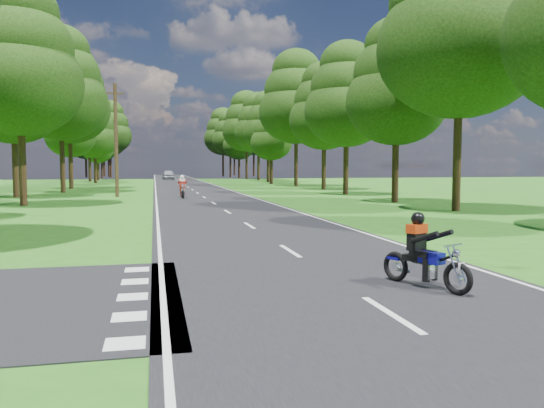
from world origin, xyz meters
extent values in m
plane|color=#255B14|center=(0.00, 0.00, 0.00)|extent=(160.00, 160.00, 0.00)
cube|color=black|center=(0.00, 50.00, 0.01)|extent=(7.00, 140.00, 0.02)
cube|color=silver|center=(0.00, -4.00, 0.02)|extent=(0.12, 2.00, 0.01)
cube|color=silver|center=(0.00, 2.00, 0.02)|extent=(0.12, 2.00, 0.01)
cube|color=silver|center=(0.00, 8.00, 0.02)|extent=(0.12, 2.00, 0.01)
cube|color=silver|center=(0.00, 14.00, 0.02)|extent=(0.12, 2.00, 0.01)
cube|color=silver|center=(0.00, 20.00, 0.02)|extent=(0.12, 2.00, 0.01)
cube|color=silver|center=(0.00, 26.00, 0.02)|extent=(0.12, 2.00, 0.01)
cube|color=silver|center=(0.00, 32.00, 0.02)|extent=(0.12, 2.00, 0.01)
cube|color=silver|center=(0.00, 38.00, 0.02)|extent=(0.12, 2.00, 0.01)
cube|color=silver|center=(0.00, 44.00, 0.02)|extent=(0.12, 2.00, 0.01)
cube|color=silver|center=(0.00, 50.00, 0.02)|extent=(0.12, 2.00, 0.01)
cube|color=silver|center=(0.00, 56.00, 0.02)|extent=(0.12, 2.00, 0.01)
cube|color=silver|center=(0.00, 62.00, 0.02)|extent=(0.12, 2.00, 0.01)
cube|color=silver|center=(0.00, 68.00, 0.02)|extent=(0.12, 2.00, 0.01)
cube|color=silver|center=(0.00, 74.00, 0.02)|extent=(0.12, 2.00, 0.01)
cube|color=silver|center=(0.00, 80.00, 0.02)|extent=(0.12, 2.00, 0.01)
cube|color=silver|center=(0.00, 86.00, 0.02)|extent=(0.12, 2.00, 0.01)
cube|color=silver|center=(0.00, 92.00, 0.02)|extent=(0.12, 2.00, 0.01)
cube|color=silver|center=(0.00, 98.00, 0.02)|extent=(0.12, 2.00, 0.01)
cube|color=silver|center=(0.00, 104.00, 0.02)|extent=(0.12, 2.00, 0.01)
cube|color=silver|center=(0.00, 110.00, 0.02)|extent=(0.12, 2.00, 0.01)
cube|color=silver|center=(0.00, 116.00, 0.02)|extent=(0.12, 2.00, 0.01)
cube|color=silver|center=(-3.30, 50.00, 0.02)|extent=(0.10, 140.00, 0.01)
cube|color=silver|center=(3.30, 50.00, 0.02)|extent=(0.10, 140.00, 0.01)
cube|color=silver|center=(-3.80, -4.50, 0.02)|extent=(0.50, 0.50, 0.01)
cube|color=silver|center=(-3.80, -3.30, 0.02)|extent=(0.50, 0.50, 0.01)
cube|color=silver|center=(-3.80, -2.10, 0.02)|extent=(0.50, 0.50, 0.01)
cube|color=silver|center=(-3.80, -0.90, 0.02)|extent=(0.50, 0.50, 0.01)
cube|color=silver|center=(-3.80, 0.30, 0.02)|extent=(0.50, 0.50, 0.01)
cylinder|color=black|center=(-10.57, 20.76, 1.96)|extent=(0.40, 0.40, 3.91)
ellipsoid|color=black|center=(-10.57, 20.76, 6.78)|extent=(6.85, 6.85, 5.82)
ellipsoid|color=black|center=(-10.57, 20.76, 8.68)|extent=(5.87, 5.87, 4.99)
ellipsoid|color=black|center=(-10.57, 20.76, 10.59)|extent=(4.40, 4.40, 3.74)
cylinder|color=black|center=(-12.94, 29.18, 1.90)|extent=(0.40, 0.40, 3.79)
ellipsoid|color=black|center=(-12.94, 29.18, 6.57)|extent=(6.64, 6.64, 5.64)
ellipsoid|color=black|center=(-12.94, 29.18, 8.41)|extent=(5.69, 5.69, 4.84)
ellipsoid|color=black|center=(-12.94, 29.18, 10.26)|extent=(4.27, 4.27, 3.63)
cylinder|color=black|center=(-10.82, 35.60, 2.16)|extent=(0.40, 0.40, 4.32)
ellipsoid|color=black|center=(-10.82, 35.60, 7.47)|extent=(7.56, 7.56, 6.42)
ellipsoid|color=black|center=(-10.82, 35.60, 9.58)|extent=(6.48, 6.48, 5.51)
ellipsoid|color=black|center=(-10.82, 35.60, 11.68)|extent=(4.86, 4.86, 4.13)
cylinder|color=black|center=(-11.26, 43.10, 2.20)|extent=(0.40, 0.40, 4.40)
ellipsoid|color=black|center=(-11.26, 43.10, 7.62)|extent=(7.71, 7.71, 6.55)
ellipsoid|color=black|center=(-11.26, 43.10, 9.77)|extent=(6.60, 6.60, 5.61)
ellipsoid|color=black|center=(-11.26, 43.10, 11.92)|extent=(4.95, 4.95, 4.21)
cylinder|color=black|center=(-12.61, 52.78, 1.60)|extent=(0.40, 0.40, 3.20)
ellipsoid|color=black|center=(-12.61, 52.78, 5.54)|extent=(5.60, 5.60, 4.76)
ellipsoid|color=black|center=(-12.61, 52.78, 7.10)|extent=(4.80, 4.80, 4.08)
ellipsoid|color=black|center=(-12.61, 52.78, 8.66)|extent=(3.60, 3.60, 3.06)
cylinder|color=black|center=(-10.75, 60.15, 1.61)|extent=(0.40, 0.40, 3.22)
ellipsoid|color=black|center=(-10.75, 60.15, 5.58)|extent=(5.64, 5.64, 4.79)
ellipsoid|color=black|center=(-10.75, 60.15, 7.15)|extent=(4.83, 4.83, 4.11)
ellipsoid|color=black|center=(-10.75, 60.15, 8.72)|extent=(3.62, 3.62, 3.08)
cylinder|color=black|center=(-12.29, 67.91, 1.80)|extent=(0.40, 0.40, 3.61)
ellipsoid|color=black|center=(-12.29, 67.91, 6.25)|extent=(6.31, 6.31, 5.37)
ellipsoid|color=black|center=(-12.29, 67.91, 8.01)|extent=(5.41, 5.41, 4.60)
ellipsoid|color=black|center=(-12.29, 67.91, 9.76)|extent=(4.06, 4.06, 3.45)
cylinder|color=black|center=(-11.94, 75.74, 1.33)|extent=(0.40, 0.40, 2.67)
ellipsoid|color=black|center=(-11.94, 75.74, 4.62)|extent=(4.67, 4.67, 3.97)
ellipsoid|color=black|center=(-11.94, 75.74, 5.92)|extent=(4.00, 4.00, 3.40)
ellipsoid|color=black|center=(-11.94, 75.74, 7.22)|extent=(3.00, 3.00, 2.55)
cylinder|color=black|center=(-12.18, 84.90, 1.54)|extent=(0.40, 0.40, 3.09)
ellipsoid|color=black|center=(-12.18, 84.90, 5.34)|extent=(5.40, 5.40, 4.59)
ellipsoid|color=black|center=(-12.18, 84.90, 6.85)|extent=(4.63, 4.63, 3.93)
ellipsoid|color=black|center=(-12.18, 84.90, 8.35)|extent=(3.47, 3.47, 2.95)
cylinder|color=black|center=(-11.23, 91.41, 2.24)|extent=(0.40, 0.40, 4.48)
ellipsoid|color=black|center=(-11.23, 91.41, 7.75)|extent=(7.84, 7.84, 6.66)
ellipsoid|color=black|center=(-11.23, 91.41, 9.94)|extent=(6.72, 6.72, 5.71)
ellipsoid|color=black|center=(-11.23, 91.41, 12.12)|extent=(5.04, 5.04, 4.28)
cylinder|color=black|center=(-12.28, 100.39, 2.05)|extent=(0.40, 0.40, 4.09)
ellipsoid|color=black|center=(-12.28, 100.39, 7.09)|extent=(7.16, 7.16, 6.09)
ellipsoid|color=black|center=(-12.28, 100.39, 9.08)|extent=(6.14, 6.14, 5.22)
ellipsoid|color=black|center=(-12.28, 100.39, 11.08)|extent=(4.61, 4.61, 3.92)
cylinder|color=black|center=(11.06, 12.20, 2.28)|extent=(0.40, 0.40, 4.56)
ellipsoid|color=black|center=(11.06, 12.20, 7.89)|extent=(7.98, 7.98, 6.78)
ellipsoid|color=black|center=(11.06, 12.20, 10.12)|extent=(6.84, 6.84, 5.81)
cylinder|color=black|center=(10.92, 18.69, 1.75)|extent=(0.40, 0.40, 3.49)
ellipsoid|color=black|center=(10.92, 18.69, 6.05)|extent=(6.12, 6.12, 5.20)
ellipsoid|color=black|center=(10.92, 18.69, 7.75)|extent=(5.24, 5.24, 4.46)
ellipsoid|color=black|center=(10.92, 18.69, 9.46)|extent=(3.93, 3.93, 3.34)
cylinder|color=black|center=(11.06, 27.58, 1.85)|extent=(0.40, 0.40, 3.69)
ellipsoid|color=black|center=(11.06, 27.58, 6.39)|extent=(6.46, 6.46, 5.49)
ellipsoid|color=black|center=(11.06, 27.58, 8.19)|extent=(5.54, 5.54, 4.71)
ellipsoid|color=black|center=(11.06, 27.58, 9.99)|extent=(4.15, 4.15, 3.53)
cylinder|color=black|center=(12.17, 36.42, 1.87)|extent=(0.40, 0.40, 3.74)
ellipsoid|color=black|center=(12.17, 36.42, 6.48)|extent=(6.55, 6.55, 5.57)
ellipsoid|color=black|center=(12.17, 36.42, 8.31)|extent=(5.62, 5.62, 4.77)
ellipsoid|color=black|center=(12.17, 36.42, 10.13)|extent=(4.21, 4.21, 3.58)
cylinder|color=black|center=(11.72, 44.72, 2.32)|extent=(0.40, 0.40, 4.64)
ellipsoid|color=black|center=(11.72, 44.72, 8.04)|extent=(8.12, 8.12, 6.91)
ellipsoid|color=black|center=(11.72, 44.72, 10.30)|extent=(6.96, 6.96, 5.92)
ellipsoid|color=black|center=(11.72, 44.72, 12.56)|extent=(5.22, 5.22, 4.44)
cylinder|color=black|center=(10.55, 51.92, 1.45)|extent=(0.40, 0.40, 2.91)
ellipsoid|color=black|center=(10.55, 51.92, 5.03)|extent=(5.09, 5.09, 4.33)
ellipsoid|color=black|center=(10.55, 51.92, 6.45)|extent=(4.36, 4.36, 3.71)
ellipsoid|color=black|center=(10.55, 51.92, 7.87)|extent=(3.27, 3.27, 2.78)
cylinder|color=black|center=(11.77, 59.40, 1.94)|extent=(0.40, 0.40, 3.88)
ellipsoid|color=black|center=(11.77, 59.40, 6.71)|extent=(6.78, 6.78, 5.77)
ellipsoid|color=black|center=(11.77, 59.40, 8.60)|extent=(5.81, 5.81, 4.94)
ellipsoid|color=black|center=(11.77, 59.40, 10.49)|extent=(4.36, 4.36, 3.71)
cylinder|color=black|center=(12.10, 67.87, 2.09)|extent=(0.40, 0.40, 4.18)
ellipsoid|color=black|center=(12.10, 67.87, 7.23)|extent=(7.31, 7.31, 6.21)
ellipsoid|color=black|center=(12.10, 67.87, 9.27)|extent=(6.27, 6.27, 5.33)
ellipsoid|color=black|center=(12.10, 67.87, 11.31)|extent=(4.70, 4.70, 4.00)
cylinder|color=black|center=(11.80, 76.83, 2.32)|extent=(0.40, 0.40, 4.63)
ellipsoid|color=black|center=(11.80, 76.83, 8.02)|extent=(8.11, 8.11, 6.89)
ellipsoid|color=black|center=(11.80, 76.83, 10.28)|extent=(6.95, 6.95, 5.91)
ellipsoid|color=black|center=(11.80, 76.83, 12.54)|extent=(5.21, 5.21, 4.43)
cylinder|color=black|center=(11.69, 84.12, 1.68)|extent=(0.40, 0.40, 3.36)
ellipsoid|color=black|center=(11.69, 84.12, 5.82)|extent=(5.88, 5.88, 5.00)
ellipsoid|color=black|center=(11.69, 84.12, 7.46)|extent=(5.04, 5.04, 4.29)
ellipsoid|color=black|center=(11.69, 84.12, 9.10)|extent=(3.78, 3.78, 3.21)
cylinder|color=black|center=(11.14, 91.34, 2.04)|extent=(0.40, 0.40, 4.09)
ellipsoid|color=black|center=(11.14, 91.34, 7.07)|extent=(7.15, 7.15, 6.08)
ellipsoid|color=black|center=(11.14, 91.34, 9.07)|extent=(6.13, 6.13, 5.21)
ellipsoid|color=black|center=(11.14, 91.34, 11.06)|extent=(4.60, 4.60, 3.91)
cylinder|color=black|center=(10.68, 99.10, 2.24)|extent=(0.40, 0.40, 4.48)
ellipsoid|color=black|center=(10.68, 99.10, 7.76)|extent=(7.84, 7.84, 6.66)
ellipsoid|color=black|center=(10.68, 99.10, 9.94)|extent=(6.72, 6.72, 5.71)
ellipsoid|color=black|center=(10.68, 99.10, 12.13)|extent=(5.04, 5.04, 4.28)
cylinder|color=black|center=(-14.00, 110.00, 1.92)|extent=(0.40, 0.40, 3.84)
ellipsoid|color=black|center=(-14.00, 110.00, 6.65)|extent=(6.72, 6.72, 5.71)
ellipsoid|color=black|center=(-14.00, 110.00, 8.52)|extent=(5.76, 5.76, 4.90)
ellipsoid|color=black|center=(-14.00, 110.00, 10.39)|extent=(4.32, 4.32, 3.67)
cylinder|color=black|center=(15.00, 112.00, 2.08)|extent=(0.40, 0.40, 4.16)
ellipsoid|color=black|center=(15.00, 112.00, 7.20)|extent=(7.28, 7.28, 6.19)
ellipsoid|color=black|center=(15.00, 112.00, 9.23)|extent=(6.24, 6.24, 5.30)
ellipsoid|color=black|center=(15.00, 112.00, 11.26)|extent=(4.68, 4.68, 3.98)
cylinder|color=black|center=(-16.00, 95.00, 1.76)|extent=(0.40, 0.40, 3.52)
ellipsoid|color=black|center=(-16.00, 95.00, 6.09)|extent=(6.16, 6.16, 5.24)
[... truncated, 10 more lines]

